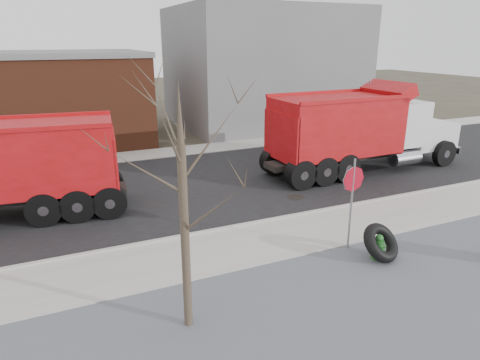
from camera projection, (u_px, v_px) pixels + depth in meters
name	position (u px, v px, depth m)	size (l,w,h in m)	color
ground	(265.00, 246.00, 12.75)	(120.00, 120.00, 0.00)	#383328
gravel_verge	(336.00, 311.00, 9.71)	(60.00, 5.00, 0.03)	gray
sidewalk	(261.00, 242.00, 12.96)	(60.00, 2.50, 0.06)	#9E9B93
curb	(243.00, 225.00, 14.08)	(60.00, 0.15, 0.11)	#9E9B93
road	(197.00, 184.00, 18.21)	(60.00, 9.40, 0.02)	black
far_sidewalk	(163.00, 153.00, 23.14)	(60.00, 2.00, 0.06)	#9E9B93
building_grey	(262.00, 67.00, 30.59)	(12.00, 10.00, 8.00)	slate
bare_tree	(182.00, 180.00, 8.22)	(3.20, 3.20, 5.20)	#382D23
fire_hydrant	(379.00, 248.00, 11.91)	(0.43, 0.42, 0.76)	#27672A
truck_tire	(381.00, 243.00, 11.85)	(1.40, 1.29, 1.08)	black
stop_sign	(353.00, 189.00, 12.05)	(0.75, 0.09, 2.75)	gray
dump_truck_red_a	(360.00, 128.00, 19.53)	(10.05, 2.90, 4.00)	black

